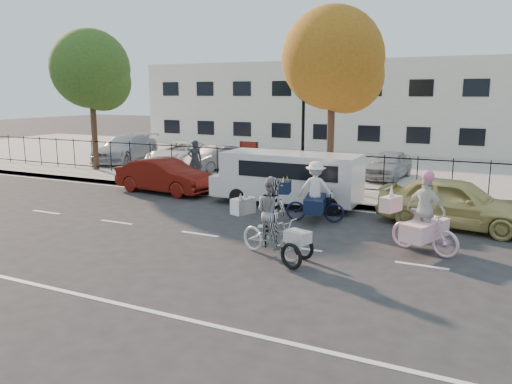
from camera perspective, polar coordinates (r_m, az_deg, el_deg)
The scene contains 22 objects.
ground at distance 14.17m, azimuth -6.44°, elevation -4.82°, with size 120.00×120.00×0.00m, color #333334.
road_markings at distance 14.17m, azimuth -6.44°, elevation -4.80°, with size 60.00×9.52×0.01m, color silver, non-canonical shape.
curb at distance 18.49m, azimuth 1.90°, elevation -0.71°, with size 60.00×0.10×0.15m, color #A8A399.
sidewalk at distance 19.43m, azimuth 3.16°, elevation -0.13°, with size 60.00×2.20×0.15m, color #A8A399.
parking_lot at distance 27.75m, azimuth 10.28°, elevation 3.14°, with size 60.00×15.60×0.15m, color #A8A399.
iron_fence at distance 20.29m, azimuth 4.39°, elevation 2.70°, with size 58.00×0.06×1.50m, color black, non-canonical shape.
building at distance 37.23m, azimuth 14.67°, elevation 9.50°, with size 34.00×10.00×6.00m, color silver.
lamppost at distance 19.53m, azimuth 5.43°, elevation 8.88°, with size 0.36×0.36×4.33m.
street_sign at distance 20.61m, azimuth -0.81°, elevation 4.32°, with size 0.85×0.06×1.80m.
zebra_trike at distance 12.03m, azimuth 1.81°, elevation -3.90°, with size 2.29×1.46×1.97m.
unicorn_bike at distance 12.98m, azimuth 18.61°, elevation -3.32°, with size 2.11×1.53×2.08m.
bull_bike at distance 15.39m, azimuth 6.68°, elevation -0.65°, with size 2.08×1.46×1.88m.
white_van at distance 17.49m, azimuth 3.73°, elevation 1.75°, with size 5.22×1.79×1.86m.
red_sedan at distance 20.12m, azimuth -10.42°, elevation 1.82°, with size 1.43×4.09×1.35m, color #57100A.
gold_sedan at distance 15.78m, azimuth 21.74°, elevation -1.11°, with size 1.76×4.37×1.49m, color tan.
pedestrian at distance 21.96m, azimuth -7.00°, elevation 3.64°, with size 0.64×0.42×1.75m, color black.
lot_car_a at distance 28.93m, azimuth -14.66°, elevation 4.87°, with size 2.02×4.96×1.44m, color #B8B9C1.
lot_car_b at distance 26.45m, azimuth -8.65°, elevation 4.34°, with size 2.10×4.55×1.26m, color white.
lot_car_c at distance 24.87m, azimuth -4.61°, elevation 3.91°, with size 1.25×3.60×1.19m, color #55565D.
lot_car_d at distance 23.04m, azimuth 14.89°, elevation 3.06°, with size 1.47×3.65×1.24m, color #A9ADB1.
tree_west at distance 25.96m, azimuth -18.06°, elevation 12.83°, with size 3.79×3.79×6.95m.
tree_mid at distance 19.72m, azimuth 9.21°, elevation 14.31°, with size 3.90×3.90×7.15m.
Camera 1 is at (7.32, -11.49, 3.90)m, focal length 35.00 mm.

